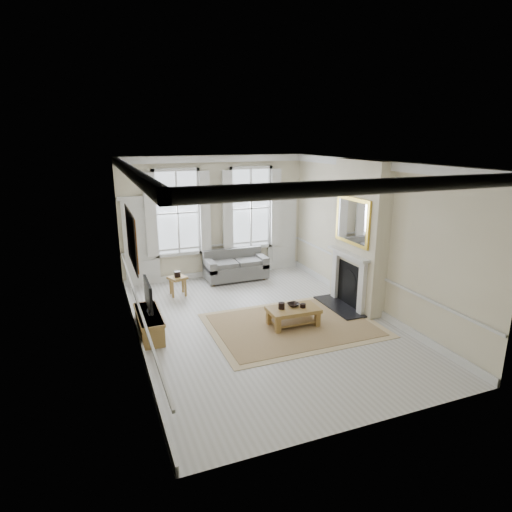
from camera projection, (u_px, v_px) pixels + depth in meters
name	position (u px, v px, depth m)	size (l,w,h in m)	color
floor	(264.00, 324.00, 9.15)	(7.20, 7.20, 0.00)	#B7B5AD
ceiling	(265.00, 162.00, 8.23)	(7.20, 7.20, 0.00)	white
back_wall	(215.00, 217.00, 11.92)	(5.20, 5.20, 0.00)	beige
left_wall	(132.00, 260.00, 7.78)	(7.20, 7.20, 0.00)	beige
right_wall	(371.00, 237.00, 9.60)	(7.20, 7.20, 0.00)	beige
window_left	(177.00, 213.00, 11.45)	(1.26, 0.20, 2.20)	#B2BCC6
window_right	(251.00, 208.00, 12.19)	(1.26, 0.20, 2.20)	#B2BCC6
door_left	(141.00, 243.00, 11.31)	(0.90, 0.08, 2.30)	silver
door_right	(282.00, 231.00, 12.75)	(0.90, 0.08, 2.30)	silver
painting	(131.00, 238.00, 7.96)	(0.05, 1.66, 1.06)	#AD631D
chimney_breast	(359.00, 236.00, 9.72)	(0.35, 1.70, 3.38)	beige
hearth	(339.00, 307.00, 10.02)	(0.55, 1.50, 0.05)	black
fireplace	(348.00, 277.00, 9.90)	(0.21, 1.45, 1.33)	silver
mirror	(352.00, 221.00, 9.55)	(0.06, 1.26, 1.06)	gold
sofa	(235.00, 267.00, 11.98)	(1.70, 0.83, 0.83)	slate
side_table	(178.00, 281.00, 10.74)	(0.52, 0.52, 0.48)	olive
rug	(293.00, 325.00, 9.07)	(3.50, 2.60, 0.02)	#99774F
coffee_table	(293.00, 312.00, 8.99)	(1.08, 0.65, 0.40)	olive
ceramic_pot_a	(282.00, 306.00, 8.91)	(0.14, 0.14, 0.14)	black
ceramic_pot_b	(303.00, 306.00, 8.98)	(0.12, 0.12, 0.09)	black
bowl	(293.00, 305.00, 9.07)	(0.25, 0.25, 0.06)	black
tv_stand	(149.00, 324.00, 8.59)	(0.42, 1.31, 0.47)	olive
tv	(148.00, 295.00, 8.43)	(0.08, 0.90, 0.68)	black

